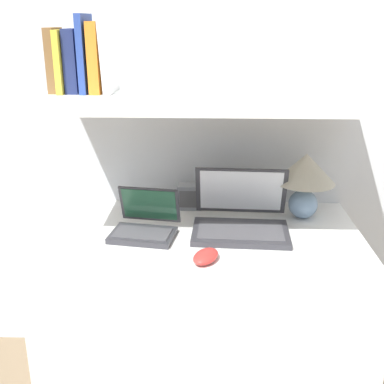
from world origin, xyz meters
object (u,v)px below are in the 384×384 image
router_box (190,196)px  book_navy (74,61)px  book_white (108,57)px  book_orange (97,57)px  book_yellow (64,61)px  book_blue (86,54)px  book_brown (55,60)px  table_lamp (305,175)px  laptop_small (145,225)px  computer_mouse (204,256)px  laptop_large (241,219)px

router_box → book_navy: (-0.38, -0.19, 0.55)m
book_navy → book_white: bearing=-0.0°
book_orange → book_yellow: bearing=-180.0°
book_blue → book_brown: bearing=180.0°
table_lamp → book_navy: bearing=-172.8°
book_brown → laptop_small: bearing=-14.1°
book_white → computer_mouse: bearing=-39.8°
computer_mouse → book_yellow: bearing=150.3°
table_lamp → laptop_large: (-0.25, -0.13, -0.13)m
laptop_large → book_brown: book_brown is taller
book_navy → book_blue: 0.05m
computer_mouse → book_blue: book_blue is taller
book_orange → laptop_small: bearing=-26.1°
router_box → book_white: book_white is taller
router_box → book_brown: (-0.44, -0.19, 0.55)m
table_lamp → book_white: size_ratio=1.10×
book_brown → book_yellow: 0.03m
laptop_large → book_navy: 0.80m
book_white → router_box: bearing=35.7°
book_brown → book_navy: size_ratio=1.02×
book_yellow → book_orange: 0.11m
laptop_large → router_box: laptop_large is taller
table_lamp → book_blue: size_ratio=1.02×
table_lamp → book_blue: (-0.78, -0.10, 0.45)m
computer_mouse → book_orange: size_ratio=0.58×
laptop_small → router_box: (0.15, 0.26, 0.01)m
computer_mouse → book_navy: bearing=148.5°
book_brown → book_yellow: book_brown is taller
book_blue → book_orange: 0.04m
computer_mouse → book_orange: bearing=143.3°
table_lamp → book_navy: (-0.83, -0.10, 0.43)m
book_navy → book_white: size_ratio=0.88×
book_blue → book_orange: bearing=0.0°
computer_mouse → book_white: 0.74m
book_orange → laptop_large: bearing=-2.9°
computer_mouse → book_brown: 0.82m
computer_mouse → book_yellow: 0.80m
book_navy → book_white: 0.12m
book_navy → book_blue: book_blue is taller
book_white → book_navy: bearing=180.0°
table_lamp → router_box: 0.47m
book_blue → book_white: 0.08m
table_lamp → book_navy: size_ratio=1.25×
table_lamp → laptop_large: table_lamp is taller
book_brown → book_white: bearing=-0.0°
book_yellow → book_blue: 0.08m
router_box → book_brown: 0.73m
computer_mouse → laptop_small: bearing=137.2°
table_lamp → book_yellow: bearing=-173.1°
book_brown → book_navy: bearing=0.0°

